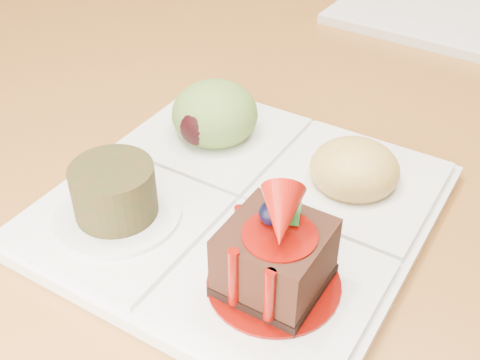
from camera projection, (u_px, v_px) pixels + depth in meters
The scene contains 5 objects.
ground at pixel (270, 359), 1.27m from camera, with size 6.00×6.00×0.00m, color brown.
dining_table at pixel (285, 66), 0.85m from camera, with size 1.00×1.80×0.75m.
chair_left at pixel (48, 40), 1.39m from camera, with size 0.37×0.37×0.85m.
sampler_plate at pixel (241, 189), 0.49m from camera, with size 0.30×0.30×0.11m.
second_plate at pixel (437, 9), 0.83m from camera, with size 0.24×0.24×0.01m, color silver.
Camera 1 is at (0.37, -0.68, 1.08)m, focal length 45.00 mm.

